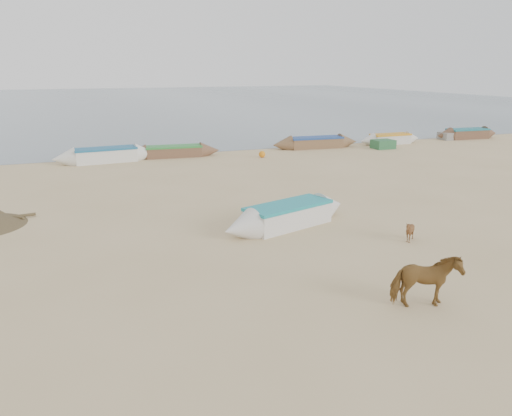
{
  "coord_description": "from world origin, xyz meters",
  "views": [
    {
      "loc": [
        -6.17,
        -11.74,
        5.77
      ],
      "look_at": [
        0.0,
        4.0,
        1.0
      ],
      "focal_mm": 35.0,
      "sensor_mm": 36.0,
      "label": 1
    }
  ],
  "objects": [
    {
      "name": "sea",
      "position": [
        0.0,
        82.0,
        0.01
      ],
      "size": [
        160.0,
        160.0,
        0.0
      ],
      "primitive_type": "plane",
      "color": "slate",
      "rests_on": "ground"
    },
    {
      "name": "ground",
      "position": [
        0.0,
        0.0,
        0.0
      ],
      "size": [
        140.0,
        140.0,
        0.0
      ],
      "primitive_type": "plane",
      "color": "tan",
      "rests_on": "ground"
    },
    {
      "name": "waterline_canoes",
      "position": [
        -0.49,
        21.0,
        0.41
      ],
      "size": [
        56.55,
        2.94,
        0.92
      ],
      "color": "brown",
      "rests_on": "ground"
    },
    {
      "name": "near_canoe",
      "position": [
        1.5,
        4.51,
        0.44
      ],
      "size": [
        5.96,
        2.97,
        0.88
      ],
      "primitive_type": null,
      "rotation": [
        0.0,
        0.0,
        0.31
      ],
      "color": "silver",
      "rests_on": "ground"
    },
    {
      "name": "beach_clutter",
      "position": [
        5.61,
        20.06,
        0.3
      ],
      "size": [
        44.87,
        4.51,
        0.64
      ],
      "color": "#2D663E",
      "rests_on": "ground"
    },
    {
      "name": "calf_front",
      "position": [
        4.64,
        1.41,
        0.37
      ],
      "size": [
        0.71,
        0.64,
        0.75
      ],
      "primitive_type": "imported",
      "rotation": [
        0.0,
        0.0,
        -1.63
      ],
      "color": "#57341B",
      "rests_on": "ground"
    },
    {
      "name": "cow_adult",
      "position": [
        1.86,
        -2.71,
        0.69
      ],
      "size": [
        1.78,
        1.17,
        1.39
      ],
      "primitive_type": "imported",
      "rotation": [
        0.0,
        0.0,
        1.29
      ],
      "color": "brown",
      "rests_on": "ground"
    }
  ]
}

